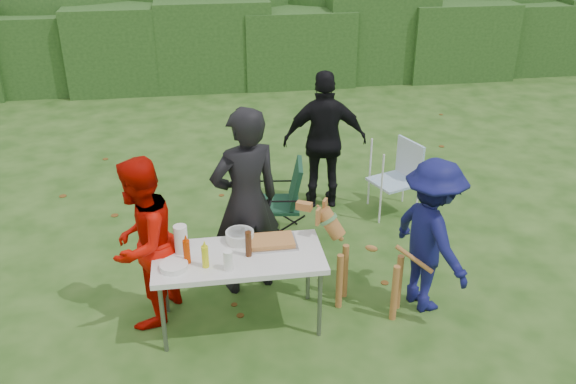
{
  "coord_description": "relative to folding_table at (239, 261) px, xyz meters",
  "views": [
    {
      "loc": [
        -0.4,
        -4.46,
        3.62
      ],
      "look_at": [
        0.41,
        0.74,
        1.0
      ],
      "focal_mm": 38.0,
      "sensor_mm": 36.0,
      "label": 1
    }
  ],
  "objects": [
    {
      "name": "ground",
      "position": [
        0.13,
        -0.09,
        -0.69
      ],
      "size": [
        80.0,
        80.0,
        0.0
      ],
      "primitive_type": "plane",
      "color": "#1E4211"
    },
    {
      "name": "hedge_row",
      "position": [
        0.13,
        7.91,
        0.16
      ],
      "size": [
        22.0,
        1.4,
        1.7
      ],
      "primitive_type": "cube",
      "color": "#23471C",
      "rests_on": "ground"
    },
    {
      "name": "folding_table",
      "position": [
        0.0,
        0.0,
        0.0
      ],
      "size": [
        1.5,
        0.7,
        0.74
      ],
      "color": "silver",
      "rests_on": "ground"
    },
    {
      "name": "person_cook",
      "position": [
        0.13,
        0.59,
        0.27
      ],
      "size": [
        0.8,
        0.65,
        1.91
      ],
      "primitive_type": "imported",
      "rotation": [
        0.0,
        0.0,
        3.46
      ],
      "color": "black",
      "rests_on": "ground"
    },
    {
      "name": "person_red_jacket",
      "position": [
        -0.84,
        0.22,
        0.12
      ],
      "size": [
        0.88,
        0.97,
        1.61
      ],
      "primitive_type": "imported",
      "rotation": [
        0.0,
        0.0,
        -1.99
      ],
      "color": "#BC0B01",
      "rests_on": "ground"
    },
    {
      "name": "person_black_puffy",
      "position": [
        1.24,
        2.24,
        0.18
      ],
      "size": [
        1.06,
        0.53,
        1.74
      ],
      "primitive_type": "imported",
      "rotation": [
        0.0,
        0.0,
        3.03
      ],
      "color": "black",
      "rests_on": "ground"
    },
    {
      "name": "child",
      "position": [
        1.78,
        0.03,
        0.07
      ],
      "size": [
        0.81,
        1.1,
        1.51
      ],
      "primitive_type": "imported",
      "rotation": [
        0.0,
        0.0,
        1.85
      ],
      "color": "#10134E",
      "rests_on": "ground"
    },
    {
      "name": "dog",
      "position": [
        1.23,
        0.06,
        -0.18
      ],
      "size": [
        1.13,
        0.89,
        1.0
      ],
      "primitive_type": null,
      "rotation": [
        0.0,
        0.0,
        2.62
      ],
      "color": "#A66933",
      "rests_on": "ground"
    },
    {
      "name": "camping_chair",
      "position": [
        0.55,
        1.53,
        -0.22
      ],
      "size": [
        0.66,
        0.66,
        0.93
      ],
      "primitive_type": null,
      "rotation": [
        0.0,
        0.0,
        3.0
      ],
      "color": "#153A26",
      "rests_on": "ground"
    },
    {
      "name": "lawn_chair",
      "position": [
        2.04,
        1.9,
        -0.23
      ],
      "size": [
        0.69,
        0.69,
        0.92
      ],
      "primitive_type": null,
      "rotation": [
        0.0,
        0.0,
        3.5
      ],
      "color": "#4887B9",
      "rests_on": "ground"
    },
    {
      "name": "food_tray",
      "position": [
        0.31,
        0.14,
        0.06
      ],
      "size": [
        0.45,
        0.3,
        0.02
      ],
      "primitive_type": "cube",
      "color": "#B7B7BA",
      "rests_on": "folding_table"
    },
    {
      "name": "focaccia_bread",
      "position": [
        0.31,
        0.14,
        0.09
      ],
      "size": [
        0.4,
        0.26,
        0.04
      ],
      "primitive_type": "cube",
      "color": "#C27D40",
      "rests_on": "food_tray"
    },
    {
      "name": "mustard_bottle",
      "position": [
        -0.29,
        -0.13,
        0.15
      ],
      "size": [
        0.06,
        0.06,
        0.2
      ],
      "primitive_type": "cylinder",
      "color": "yellow",
      "rests_on": "folding_table"
    },
    {
      "name": "ketchup_bottle",
      "position": [
        -0.44,
        -0.05,
        0.16
      ],
      "size": [
        0.06,
        0.06,
        0.22
      ],
      "primitive_type": "cylinder",
      "color": "#B82E00",
      "rests_on": "folding_table"
    },
    {
      "name": "beer_bottle",
      "position": [
        0.09,
        -0.02,
        0.17
      ],
      "size": [
        0.06,
        0.06,
        0.24
      ],
      "primitive_type": "cylinder",
      "color": "#47230F",
      "rests_on": "folding_table"
    },
    {
      "name": "paper_towel_roll",
      "position": [
        -0.49,
        0.14,
        0.18
      ],
      "size": [
        0.12,
        0.12,
        0.26
      ],
      "primitive_type": "cylinder",
      "color": "white",
      "rests_on": "folding_table"
    },
    {
      "name": "cup_stack",
      "position": [
        -0.1,
        -0.21,
        0.14
      ],
      "size": [
        0.08,
        0.08,
        0.18
      ],
      "primitive_type": "cylinder",
      "color": "white",
      "rests_on": "folding_table"
    },
    {
      "name": "pasta_bowl",
      "position": [
        0.03,
        0.24,
        0.1
      ],
      "size": [
        0.26,
        0.26,
        0.1
      ],
      "primitive_type": "cylinder",
      "color": "silver",
      "rests_on": "folding_table"
    },
    {
      "name": "plate_stack",
      "position": [
        -0.56,
        -0.13,
        0.08
      ],
      "size": [
        0.24,
        0.24,
        0.05
      ],
      "primitive_type": "cylinder",
      "color": "white",
      "rests_on": "folding_table"
    }
  ]
}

